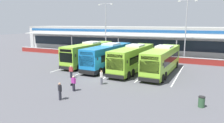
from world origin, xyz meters
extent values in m
plane|color=#4C4C51|center=(0.00, 0.00, 0.00)|extent=(200.00, 200.00, 0.00)
cube|color=silver|center=(0.00, 27.00, 2.75)|extent=(70.00, 10.00, 5.50)
cube|color=#19232D|center=(0.00, 21.98, 2.30)|extent=(66.00, 0.08, 2.20)
cube|color=navy|center=(0.00, 21.97, 5.15)|extent=(68.00, 0.08, 0.60)
cube|color=beige|center=(0.00, 20.50, 4.20)|extent=(67.00, 3.00, 0.24)
cube|color=gray|center=(0.00, 27.00, 5.75)|extent=(70.00, 10.00, 0.50)
cylinder|color=#999999|center=(-31.00, 19.30, 2.10)|extent=(0.20, 0.20, 4.20)
cylinder|color=#999999|center=(-18.60, 19.30, 2.10)|extent=(0.20, 0.20, 4.20)
cylinder|color=#999999|center=(-6.20, 19.30, 2.10)|extent=(0.20, 0.20, 4.20)
cylinder|color=#999999|center=(6.20, 19.30, 2.10)|extent=(0.20, 0.20, 4.20)
cube|color=maroon|center=(0.00, 14.50, 0.50)|extent=(60.00, 0.36, 1.00)
cube|color=#B2B2B2|center=(0.00, 14.50, 1.05)|extent=(60.00, 0.40, 0.10)
cube|color=#8CC633|center=(-6.32, 6.80, 1.91)|extent=(3.06, 12.10, 3.19)
cube|color=olive|center=(-6.32, 6.80, 0.59)|extent=(3.08, 12.12, 0.56)
cube|color=black|center=(-6.30, 7.20, 2.15)|extent=(2.98, 9.70, 0.96)
cube|color=black|center=(-6.57, 0.85, 2.05)|extent=(2.31, 0.20, 1.40)
cube|color=black|center=(-6.57, 0.84, 3.05)|extent=(2.05, 0.17, 0.40)
cube|color=silver|center=(-6.28, 7.80, 3.64)|extent=(2.17, 2.88, 0.28)
cube|color=black|center=(-6.57, 0.74, 0.55)|extent=(2.45, 0.26, 0.44)
cube|color=black|center=(-5.10, 1.14, 2.40)|extent=(0.09, 0.12, 0.36)
cube|color=black|center=(-8.01, 1.26, 2.40)|extent=(0.09, 0.12, 0.36)
cylinder|color=black|center=(-4.93, 11.34, 0.52)|extent=(0.36, 1.05, 1.04)
cylinder|color=black|center=(-7.32, 11.44, 0.52)|extent=(0.36, 1.05, 1.04)
cylinder|color=black|center=(-5.26, 3.55, 0.52)|extent=(0.36, 1.05, 1.04)
cylinder|color=black|center=(-7.65, 3.65, 0.52)|extent=(0.36, 1.05, 1.04)
cylinder|color=black|center=(-5.32, 2.15, 0.52)|extent=(0.36, 1.05, 1.04)
cylinder|color=black|center=(-7.71, 2.25, 0.52)|extent=(0.36, 1.05, 1.04)
cube|color=#1972B7|center=(-2.15, 5.63, 1.91)|extent=(3.06, 12.10, 3.19)
cube|color=black|center=(-2.15, 5.63, 0.59)|extent=(3.08, 12.12, 0.56)
cube|color=black|center=(-2.14, 6.03, 2.15)|extent=(2.98, 9.70, 0.96)
cube|color=black|center=(-2.41, -0.32, 2.05)|extent=(2.31, 0.20, 1.40)
cube|color=black|center=(-2.41, -0.33, 3.05)|extent=(2.05, 0.17, 0.40)
cube|color=silver|center=(-2.11, 6.63, 3.64)|extent=(2.17, 2.88, 0.28)
cube|color=black|center=(-2.41, -0.43, 0.55)|extent=(2.45, 0.26, 0.44)
cube|color=black|center=(-0.94, -0.03, 2.40)|extent=(0.09, 0.12, 0.36)
cube|color=black|center=(-3.84, 0.10, 2.40)|extent=(0.09, 0.12, 0.36)
cylinder|color=black|center=(-0.76, 10.17, 0.52)|extent=(0.36, 1.05, 1.04)
cylinder|color=black|center=(-3.15, 10.28, 0.52)|extent=(0.36, 1.05, 1.04)
cylinder|color=black|center=(-1.09, 2.38, 0.52)|extent=(0.36, 1.05, 1.04)
cylinder|color=black|center=(-3.48, 2.48, 0.52)|extent=(0.36, 1.05, 1.04)
cylinder|color=black|center=(-1.15, 0.98, 0.52)|extent=(0.36, 1.05, 1.04)
cylinder|color=black|center=(-3.54, 1.08, 0.52)|extent=(0.36, 1.05, 1.04)
cube|color=#8CC633|center=(2.01, 5.27, 1.91)|extent=(3.06, 12.10, 3.19)
cube|color=olive|center=(2.01, 5.27, 0.59)|extent=(3.08, 12.12, 0.56)
cube|color=black|center=(2.02, 5.67, 2.15)|extent=(2.98, 9.70, 0.96)
cube|color=black|center=(1.76, -0.68, 2.05)|extent=(2.31, 0.20, 1.40)
cube|color=black|center=(1.76, -0.69, 3.05)|extent=(2.05, 0.17, 0.40)
cube|color=silver|center=(2.05, 6.27, 3.64)|extent=(2.17, 2.88, 0.28)
cube|color=black|center=(1.75, -0.79, 0.55)|extent=(2.45, 0.26, 0.44)
cube|color=black|center=(3.22, -0.39, 2.40)|extent=(0.09, 0.12, 0.36)
cube|color=black|center=(0.32, -0.27, 2.40)|extent=(0.09, 0.12, 0.36)
cylinder|color=black|center=(3.40, 9.81, 0.52)|extent=(0.36, 1.05, 1.04)
cylinder|color=black|center=(1.01, 9.91, 0.52)|extent=(0.36, 1.05, 1.04)
cylinder|color=black|center=(3.07, 2.02, 0.52)|extent=(0.36, 1.05, 1.04)
cylinder|color=black|center=(0.68, 2.12, 0.52)|extent=(0.36, 1.05, 1.04)
cylinder|color=black|center=(3.01, 0.62, 0.52)|extent=(0.36, 1.05, 1.04)
cylinder|color=black|center=(0.62, 0.72, 0.52)|extent=(0.36, 1.05, 1.04)
cube|color=#8CC633|center=(6.17, 5.47, 1.91)|extent=(3.06, 12.10, 3.19)
cube|color=olive|center=(6.17, 5.47, 0.59)|extent=(3.08, 12.12, 0.56)
cube|color=black|center=(6.19, 5.87, 2.15)|extent=(2.98, 9.70, 0.96)
cube|color=black|center=(5.92, -0.47, 2.05)|extent=(2.31, 0.20, 1.40)
cube|color=black|center=(5.92, -0.48, 3.05)|extent=(2.05, 0.17, 0.40)
cube|color=silver|center=(6.21, 6.47, 3.64)|extent=(2.17, 2.88, 0.28)
cube|color=black|center=(5.91, -0.58, 0.55)|extent=(2.45, 0.26, 0.44)
cube|color=black|center=(7.39, -0.18, 2.40)|extent=(0.09, 0.12, 0.36)
cube|color=black|center=(4.48, -0.06, 2.40)|extent=(0.09, 0.12, 0.36)
cylinder|color=black|center=(7.56, 10.02, 0.52)|extent=(0.36, 1.05, 1.04)
cylinder|color=black|center=(5.17, 10.12, 0.52)|extent=(0.36, 1.05, 1.04)
cylinder|color=black|center=(7.23, 2.23, 0.52)|extent=(0.36, 1.05, 1.04)
cylinder|color=black|center=(4.84, 2.33, 0.52)|extent=(0.36, 1.05, 1.04)
cylinder|color=black|center=(7.17, 0.83, 0.52)|extent=(0.36, 1.05, 1.04)
cylinder|color=black|center=(4.78, 0.93, 0.52)|extent=(0.36, 1.05, 1.04)
cube|color=silver|center=(-8.40, 6.00, 0.00)|extent=(0.14, 13.00, 0.01)
cube|color=silver|center=(-4.20, 6.00, 0.00)|extent=(0.14, 13.00, 0.01)
cube|color=silver|center=(0.00, 6.00, 0.00)|extent=(0.14, 13.00, 0.01)
cube|color=silver|center=(4.20, 6.00, 0.00)|extent=(0.14, 13.00, 0.01)
cube|color=silver|center=(8.40, 6.00, 0.00)|extent=(0.14, 13.00, 0.01)
cube|color=black|center=(-0.61, -5.94, 0.42)|extent=(0.15, 0.19, 0.84)
cube|color=black|center=(-0.46, -6.07, 0.42)|extent=(0.15, 0.19, 0.84)
cube|color=#A32D89|center=(-0.54, -6.00, 1.12)|extent=(0.35, 0.24, 0.56)
cube|color=#A32D89|center=(-0.76, -5.99, 1.09)|extent=(0.10, 0.11, 0.54)
cube|color=#A32D89|center=(-0.32, -6.02, 1.09)|extent=(0.10, 0.11, 0.54)
sphere|color=#DBB293|center=(-0.54, -6.00, 1.51)|extent=(0.22, 0.22, 0.22)
cube|color=black|center=(-0.83, -5.97, 0.63)|extent=(0.14, 0.29, 0.22)
cylinder|color=black|center=(-0.83, -5.97, 0.81)|extent=(0.02, 0.02, 0.16)
cube|color=slate|center=(0.95, -2.60, 0.42)|extent=(0.22, 0.23, 0.84)
cube|color=slate|center=(1.00, -2.80, 0.42)|extent=(0.22, 0.23, 0.84)
cube|color=silver|center=(0.98, -2.70, 1.12)|extent=(0.40, 0.39, 0.56)
cube|color=silver|center=(0.81, -2.56, 1.09)|extent=(0.13, 0.13, 0.54)
cube|color=silver|center=(1.14, -2.84, 1.09)|extent=(0.13, 0.13, 0.54)
sphere|color=tan|center=(0.98, -2.70, 1.51)|extent=(0.22, 0.22, 0.22)
cube|color=#33333D|center=(-0.26, -8.53, 0.42)|extent=(0.20, 0.22, 0.84)
cube|color=#33333D|center=(-0.17, -8.71, 0.42)|extent=(0.20, 0.22, 0.84)
cube|color=black|center=(-0.22, -8.62, 1.12)|extent=(0.40, 0.34, 0.56)
cube|color=black|center=(-0.42, -8.53, 1.09)|extent=(0.12, 0.13, 0.54)
cube|color=black|center=(-0.02, -8.71, 1.09)|extent=(0.12, 0.13, 0.54)
sphere|color=tan|center=(-0.22, -8.62, 1.51)|extent=(0.22, 0.22, 0.22)
cube|color=black|center=(-3.94, -1.74, 0.42)|extent=(0.18, 0.21, 0.84)
cube|color=black|center=(-3.76, -1.82, 0.42)|extent=(0.18, 0.21, 0.84)
cube|color=#B23838|center=(-3.85, -1.78, 1.12)|extent=(0.38, 0.29, 0.56)
cube|color=#B23838|center=(-4.07, -1.83, 1.09)|extent=(0.11, 0.12, 0.54)
cube|color=#B23838|center=(-3.64, -1.73, 1.09)|extent=(0.11, 0.12, 0.54)
sphere|color=#DBB293|center=(-3.85, -1.78, 1.51)|extent=(0.22, 0.22, 0.22)
cylinder|color=#9E9EA3|center=(-8.32, 17.33, 5.50)|extent=(0.20, 0.20, 11.00)
cylinder|color=#9E9EA3|center=(-8.32, 17.33, 10.85)|extent=(2.80, 0.10, 0.10)
cube|color=silver|center=(-9.72, 17.33, 10.75)|extent=(0.44, 0.28, 0.20)
cube|color=silver|center=(-6.92, 17.33, 10.75)|extent=(0.44, 0.28, 0.20)
cylinder|color=#9E9EA3|center=(7.99, 16.79, 5.50)|extent=(0.20, 0.20, 11.00)
cylinder|color=#9E9EA3|center=(7.99, 16.79, 10.85)|extent=(2.80, 0.10, 0.10)
cube|color=silver|center=(6.59, 16.79, 10.75)|extent=(0.44, 0.28, 0.20)
cube|color=silver|center=(9.39, 16.79, 10.75)|extent=(0.44, 0.28, 0.20)
cylinder|color=#2D5133|center=(11.60, -5.09, 0.42)|extent=(0.52, 0.52, 0.85)
cylinder|color=black|center=(11.60, -5.09, 0.89)|extent=(0.54, 0.54, 0.08)
camera|label=1|loc=(11.64, -23.16, 6.93)|focal=33.46mm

